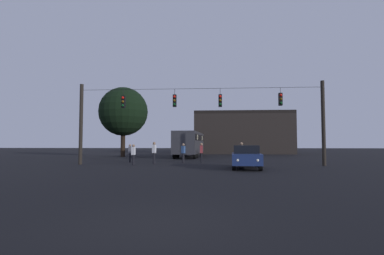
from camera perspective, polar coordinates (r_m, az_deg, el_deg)
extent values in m
plane|color=black|center=(30.61, 1.99, -6.16)|extent=(168.00, 168.00, 0.00)
cylinder|color=black|center=(25.23, -20.39, 0.62)|extent=(0.28, 0.28, 6.36)
cylinder|color=black|center=(24.37, 23.73, 0.81)|extent=(0.28, 0.28, 6.36)
cylinder|color=black|center=(23.33, 1.26, 7.42)|extent=(18.64, 0.02, 0.02)
cylinder|color=black|center=(24.30, -12.90, 6.46)|extent=(0.03, 0.03, 0.49)
cube|color=black|center=(24.19, -12.92, 4.78)|extent=(0.26, 0.32, 0.95)
sphere|color=red|center=(24.07, -13.04, 5.54)|extent=(0.20, 0.20, 0.20)
sphere|color=#5B3D0C|center=(24.02, -13.05, 4.84)|extent=(0.20, 0.20, 0.20)
sphere|color=#0C4219|center=(23.98, -13.06, 4.13)|extent=(0.20, 0.20, 0.20)
cylinder|color=black|center=(23.45, -3.32, 6.79)|extent=(0.03, 0.03, 0.44)
cube|color=black|center=(23.34, -3.32, 5.10)|extent=(0.26, 0.32, 0.95)
sphere|color=red|center=(23.21, -3.38, 5.90)|extent=(0.20, 0.20, 0.20)
sphere|color=#5B3D0C|center=(23.17, -3.38, 5.17)|extent=(0.20, 0.20, 0.20)
sphere|color=#0C4219|center=(23.12, -3.38, 4.43)|extent=(0.20, 0.20, 0.20)
cylinder|color=black|center=(23.26, 5.38, 6.84)|extent=(0.03, 0.03, 0.47)
cube|color=black|center=(23.15, 5.39, 5.11)|extent=(0.26, 0.32, 0.95)
sphere|color=red|center=(23.02, 5.40, 5.92)|extent=(0.20, 0.20, 0.20)
sphere|color=#5B3D0C|center=(22.97, 5.40, 5.18)|extent=(0.20, 0.20, 0.20)
sphere|color=#0C4219|center=(22.93, 5.41, 4.44)|extent=(0.20, 0.20, 0.20)
cylinder|color=black|center=(23.81, 16.46, 6.80)|extent=(0.03, 0.03, 0.41)
cube|color=black|center=(23.70, 16.49, 5.17)|extent=(0.26, 0.32, 0.95)
sphere|color=red|center=(23.57, 16.57, 5.96)|extent=(0.20, 0.20, 0.20)
sphere|color=#5B3D0C|center=(23.53, 16.58, 5.23)|extent=(0.20, 0.20, 0.20)
sphere|color=#0C4219|center=(23.49, 16.59, 4.51)|extent=(0.20, 0.20, 0.20)
cube|color=#2D2D33|center=(36.53, -0.48, -2.92)|extent=(3.03, 11.11, 2.50)
cube|color=black|center=(36.53, -0.48, -1.97)|extent=(3.03, 10.45, 0.70)
cylinder|color=black|center=(40.62, -1.32, -4.71)|extent=(0.33, 1.01, 1.00)
cylinder|color=black|center=(40.36, 1.81, -4.72)|extent=(0.33, 1.01, 1.00)
cylinder|color=black|center=(34.53, -2.78, -4.98)|extent=(0.33, 1.01, 1.00)
cylinder|color=black|center=(34.23, 0.90, -5.00)|extent=(0.33, 1.01, 1.00)
cylinder|color=black|center=(32.58, -3.37, -5.09)|extent=(0.33, 1.01, 1.00)
cylinder|color=black|center=(32.26, 0.53, -5.12)|extent=(0.33, 1.01, 1.00)
cube|color=beige|center=(39.81, 0.13, -2.06)|extent=(2.60, 0.92, 0.56)
cube|color=beige|center=(33.81, -1.07, -1.87)|extent=(2.60, 0.92, 0.56)
cube|color=navy|center=(19.94, 10.26, -5.83)|extent=(2.08, 4.41, 0.68)
cube|color=black|center=(20.07, 10.23, -4.10)|extent=(1.73, 2.42, 0.52)
cylinder|color=black|center=(18.60, 12.90, -7.05)|extent=(0.26, 0.65, 0.64)
cylinder|color=black|center=(18.53, 7.99, -7.12)|extent=(0.26, 0.65, 0.64)
cylinder|color=black|center=(21.42, 12.24, -6.53)|extent=(0.26, 0.65, 0.64)
cylinder|color=black|center=(21.36, 7.98, -6.58)|extent=(0.26, 0.65, 0.64)
sphere|color=white|center=(17.88, 12.40, -6.13)|extent=(0.18, 0.18, 0.18)
sphere|color=white|center=(17.83, 8.68, -6.17)|extent=(0.18, 0.18, 0.18)
cylinder|color=black|center=(23.36, -11.06, -6.08)|extent=(0.14, 0.14, 0.78)
cylinder|color=black|center=(23.21, -11.18, -6.10)|extent=(0.14, 0.14, 0.78)
cube|color=silver|center=(23.26, -11.10, -4.40)|extent=(0.25, 0.37, 0.59)
sphere|color=#8C6B51|center=(23.25, -11.09, -3.42)|extent=(0.21, 0.21, 0.21)
cylinder|color=black|center=(25.18, 9.51, -5.78)|extent=(0.14, 0.14, 0.87)
cylinder|color=black|center=(25.33, 9.37, -5.77)|extent=(0.14, 0.14, 0.87)
cube|color=#4C4C56|center=(25.23, 9.42, -4.05)|extent=(0.33, 0.41, 0.65)
sphere|color=#8C6B51|center=(25.23, 9.41, -3.05)|extent=(0.24, 0.24, 0.24)
cylinder|color=black|center=(25.71, -1.59, -5.82)|extent=(0.14, 0.14, 0.82)
cylinder|color=black|center=(25.57, -1.74, -5.84)|extent=(0.14, 0.14, 0.82)
cube|color=#2D4C7F|center=(25.62, -1.67, -4.22)|extent=(0.34, 0.42, 0.62)
sphere|color=#8C6B51|center=(25.61, -1.66, -3.29)|extent=(0.22, 0.22, 0.22)
cylinder|color=black|center=(25.52, 1.81, -5.82)|extent=(0.14, 0.14, 0.84)
cylinder|color=black|center=(25.36, 1.80, -5.84)|extent=(0.14, 0.14, 0.84)
cube|color=maroon|center=(25.42, 1.80, -4.17)|extent=(0.25, 0.37, 0.63)
sphere|color=#8C6B51|center=(25.41, 1.80, -3.20)|extent=(0.23, 0.23, 0.23)
cylinder|color=black|center=(26.97, -11.77, -5.67)|extent=(0.14, 0.14, 0.79)
cylinder|color=black|center=(27.12, -11.71, -5.66)|extent=(0.14, 0.14, 0.79)
cube|color=#4C4C56|center=(27.02, -11.72, -4.21)|extent=(0.27, 0.38, 0.59)
sphere|color=#8C6B51|center=(27.02, -11.72, -3.36)|extent=(0.21, 0.21, 0.21)
cylinder|color=black|center=(24.49, -7.31, -5.87)|extent=(0.14, 0.14, 0.88)
cylinder|color=black|center=(24.64, -7.17, -5.85)|extent=(0.14, 0.14, 0.88)
cube|color=silver|center=(24.54, -7.23, -4.07)|extent=(0.30, 0.39, 0.66)
sphere|color=#8C6B51|center=(24.54, -7.22, -3.02)|extent=(0.24, 0.24, 0.24)
cube|color=black|center=(52.96, 9.35, -1.41)|extent=(15.75, 12.26, 6.35)
cube|color=black|center=(53.17, 9.32, 2.29)|extent=(15.75, 12.26, 0.50)
cylinder|color=black|center=(38.55, -13.01, -2.82)|extent=(0.55, 0.55, 3.55)
sphere|color=black|center=(38.76, -12.94, 2.98)|extent=(6.13, 6.13, 6.13)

